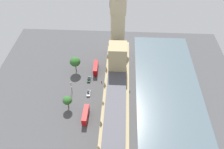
{
  "coord_description": "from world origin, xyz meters",
  "views": [
    {
      "loc": [
        -3.95,
        80.32,
        99.04
      ],
      "look_at": [
        1.0,
        -14.92,
        9.07
      ],
      "focal_mm": 37.72,
      "sensor_mm": 36.0,
      "label": 1
    }
  ],
  "objects_px": {
    "car_white_corner": "(88,93)",
    "double_decker_bus_leading": "(86,115)",
    "street_lamp_kerbside": "(72,89)",
    "parliament_building": "(116,92)",
    "plane_tree_by_river_gate": "(67,101)",
    "clock_tower": "(118,12)",
    "double_decker_bus_trailing": "(96,68)",
    "street_lamp_far_end": "(71,85)",
    "plane_tree_opposite_hall": "(75,62)",
    "car_dark_green_near_tower": "(89,79)",
    "pedestrian_under_trees": "(102,82)"
  },
  "relations": [
    {
      "from": "car_dark_green_near_tower",
      "to": "street_lamp_far_end",
      "type": "bearing_deg",
      "value": -134.62
    },
    {
      "from": "double_decker_bus_leading",
      "to": "clock_tower",
      "type": "bearing_deg",
      "value": 75.32
    },
    {
      "from": "clock_tower",
      "to": "street_lamp_kerbside",
      "type": "relative_size",
      "value": 10.81
    },
    {
      "from": "plane_tree_by_river_gate",
      "to": "street_lamp_far_end",
      "type": "distance_m",
      "value": 12.97
    },
    {
      "from": "double_decker_bus_trailing",
      "to": "plane_tree_opposite_hall",
      "type": "height_order",
      "value": "plane_tree_opposite_hall"
    },
    {
      "from": "parliament_building",
      "to": "double_decker_bus_trailing",
      "type": "bearing_deg",
      "value": -61.47
    },
    {
      "from": "car_dark_green_near_tower",
      "to": "double_decker_bus_trailing",
      "type": "bearing_deg",
      "value": 69.36
    },
    {
      "from": "parliament_building",
      "to": "car_white_corner",
      "type": "relative_size",
      "value": 17.16
    },
    {
      "from": "double_decker_bus_leading",
      "to": "parliament_building",
      "type": "bearing_deg",
      "value": 35.79
    },
    {
      "from": "double_decker_bus_leading",
      "to": "pedestrian_under_trees",
      "type": "xyz_separation_m",
      "value": [
        -5.91,
        -25.85,
        -1.95
      ]
    },
    {
      "from": "car_white_corner",
      "to": "street_lamp_kerbside",
      "type": "relative_size",
      "value": 0.76
    },
    {
      "from": "clock_tower",
      "to": "street_lamp_kerbside",
      "type": "height_order",
      "value": "clock_tower"
    },
    {
      "from": "double_decker_bus_trailing",
      "to": "street_lamp_kerbside",
      "type": "height_order",
      "value": "street_lamp_kerbside"
    },
    {
      "from": "double_decker_bus_trailing",
      "to": "car_white_corner",
      "type": "xyz_separation_m",
      "value": [
        2.17,
        19.41,
        -1.75
      ]
    },
    {
      "from": "double_decker_bus_trailing",
      "to": "double_decker_bus_leading",
      "type": "relative_size",
      "value": 1.0
    },
    {
      "from": "parliament_building",
      "to": "pedestrian_under_trees",
      "type": "xyz_separation_m",
      "value": [
        9.28,
        -15.28,
        -8.45
      ]
    },
    {
      "from": "parliament_building",
      "to": "car_white_corner",
      "type": "height_order",
      "value": "parliament_building"
    },
    {
      "from": "car_dark_green_near_tower",
      "to": "plane_tree_by_river_gate",
      "type": "height_order",
      "value": "plane_tree_by_river_gate"
    },
    {
      "from": "car_dark_green_near_tower",
      "to": "car_white_corner",
      "type": "height_order",
      "value": "same"
    },
    {
      "from": "double_decker_bus_trailing",
      "to": "plane_tree_by_river_gate",
      "type": "distance_m",
      "value": 32.12
    },
    {
      "from": "double_decker_bus_leading",
      "to": "street_lamp_kerbside",
      "type": "bearing_deg",
      "value": 122.13
    },
    {
      "from": "car_white_corner",
      "to": "pedestrian_under_trees",
      "type": "xyz_separation_m",
      "value": [
        -6.59,
        -9.48,
        -0.2
      ]
    },
    {
      "from": "plane_tree_by_river_gate",
      "to": "street_lamp_far_end",
      "type": "xyz_separation_m",
      "value": [
        0.58,
        -12.87,
        -1.49
      ]
    },
    {
      "from": "street_lamp_far_end",
      "to": "plane_tree_opposite_hall",
      "type": "bearing_deg",
      "value": -90.02
    },
    {
      "from": "double_decker_bus_trailing",
      "to": "street_lamp_far_end",
      "type": "xyz_separation_m",
      "value": [
        12.09,
        16.92,
        1.92
      ]
    },
    {
      "from": "double_decker_bus_trailing",
      "to": "car_dark_green_near_tower",
      "type": "relative_size",
      "value": 2.28
    },
    {
      "from": "pedestrian_under_trees",
      "to": "clock_tower",
      "type": "bearing_deg",
      "value": -126.56
    },
    {
      "from": "double_decker_bus_trailing",
      "to": "double_decker_bus_leading",
      "type": "xyz_separation_m",
      "value": [
        1.48,
        35.78,
        0.0
      ]
    },
    {
      "from": "pedestrian_under_trees",
      "to": "plane_tree_by_river_gate",
      "type": "distance_m",
      "value": 26.02
    },
    {
      "from": "double_decker_bus_leading",
      "to": "plane_tree_by_river_gate",
      "type": "xyz_separation_m",
      "value": [
        10.02,
        -5.99,
        3.41
      ]
    },
    {
      "from": "pedestrian_under_trees",
      "to": "plane_tree_by_river_gate",
      "type": "bearing_deg",
      "value": 33.09
    },
    {
      "from": "car_white_corner",
      "to": "double_decker_bus_leading",
      "type": "distance_m",
      "value": 16.47
    },
    {
      "from": "pedestrian_under_trees",
      "to": "street_lamp_kerbside",
      "type": "height_order",
      "value": "street_lamp_kerbside"
    },
    {
      "from": "parliament_building",
      "to": "car_dark_green_near_tower",
      "type": "xyz_separation_m",
      "value": [
        16.94,
        -17.0,
        -8.25
      ]
    },
    {
      "from": "double_decker_bus_leading",
      "to": "plane_tree_opposite_hall",
      "type": "xyz_separation_m",
      "value": [
        10.6,
        -34.84,
        5.2
      ]
    },
    {
      "from": "clock_tower",
      "to": "street_lamp_kerbside",
      "type": "xyz_separation_m",
      "value": [
        24.2,
        35.01,
        -28.34
      ]
    },
    {
      "from": "double_decker_bus_trailing",
      "to": "plane_tree_opposite_hall",
      "type": "xyz_separation_m",
      "value": [
        12.08,
        0.94,
        5.2
      ]
    },
    {
      "from": "pedestrian_under_trees",
      "to": "plane_tree_opposite_hall",
      "type": "xyz_separation_m",
      "value": [
        16.51,
        -8.99,
        7.14
      ]
    },
    {
      "from": "street_lamp_kerbside",
      "to": "double_decker_bus_leading",
      "type": "bearing_deg",
      "value": 121.17
    },
    {
      "from": "plane_tree_opposite_hall",
      "to": "plane_tree_by_river_gate",
      "type": "relative_size",
      "value": 1.3
    },
    {
      "from": "double_decker_bus_leading",
      "to": "street_lamp_far_end",
      "type": "height_order",
      "value": "street_lamp_far_end"
    },
    {
      "from": "plane_tree_by_river_gate",
      "to": "street_lamp_far_end",
      "type": "height_order",
      "value": "plane_tree_by_river_gate"
    },
    {
      "from": "plane_tree_by_river_gate",
      "to": "clock_tower",
      "type": "bearing_deg",
      "value": -118.3
    },
    {
      "from": "parliament_building",
      "to": "double_decker_bus_trailing",
      "type": "height_order",
      "value": "parliament_building"
    },
    {
      "from": "double_decker_bus_leading",
      "to": "street_lamp_kerbside",
      "type": "height_order",
      "value": "street_lamp_kerbside"
    },
    {
      "from": "car_dark_green_near_tower",
      "to": "street_lamp_kerbside",
      "type": "distance_m",
      "value": 14.26
    },
    {
      "from": "parliament_building",
      "to": "pedestrian_under_trees",
      "type": "bearing_deg",
      "value": -58.73
    },
    {
      "from": "car_dark_green_near_tower",
      "to": "street_lamp_kerbside",
      "type": "xyz_separation_m",
      "value": [
        8.09,
        11.3,
        3.2
      ]
    },
    {
      "from": "street_lamp_kerbside",
      "to": "pedestrian_under_trees",
      "type": "bearing_deg",
      "value": -148.68
    },
    {
      "from": "parliament_building",
      "to": "plane_tree_by_river_gate",
      "type": "xyz_separation_m",
      "value": [
        25.21,
        4.58,
        -3.1
      ]
    }
  ]
}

